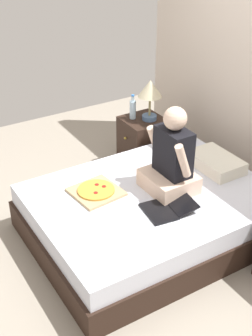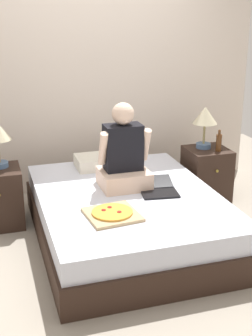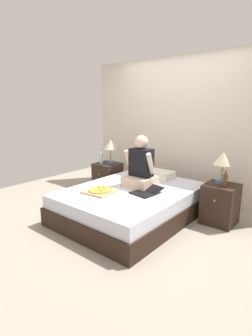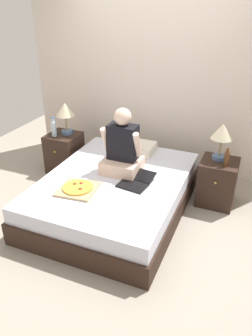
{
  "view_description": "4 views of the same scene",
  "coord_description": "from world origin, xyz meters",
  "px_view_note": "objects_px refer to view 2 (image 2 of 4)",
  "views": [
    {
      "loc": [
        2.8,
        -1.97,
        2.74
      ],
      "look_at": [
        -0.13,
        -0.18,
        0.69
      ],
      "focal_mm": 50.0,
      "sensor_mm": 36.0,
      "label": 1
    },
    {
      "loc": [
        -1.15,
        -3.68,
        2.04
      ],
      "look_at": [
        -0.04,
        -0.07,
        0.71
      ],
      "focal_mm": 50.0,
      "sensor_mm": 36.0,
      "label": 2
    },
    {
      "loc": [
        2.29,
        -2.92,
        1.65
      ],
      "look_at": [
        -0.01,
        -0.13,
        0.79
      ],
      "focal_mm": 28.0,
      "sensor_mm": 36.0,
      "label": 3
    },
    {
      "loc": [
        1.41,
        -3.02,
        2.33
      ],
      "look_at": [
        0.15,
        -0.01,
        0.6
      ],
      "focal_mm": 35.0,
      "sensor_mm": 36.0,
      "label": 4
    }
  ],
  "objects_px": {
    "person_seated": "(123,156)",
    "bed": "(128,216)",
    "pizza_box": "(112,214)",
    "laptop": "(158,189)",
    "beer_bottle": "(219,142)",
    "lamp_on_right_nightstand": "(205,118)",
    "nightstand_right": "(206,174)"
  },
  "relations": [
    {
      "from": "bed",
      "to": "beer_bottle",
      "type": "bearing_deg",
      "value": 24.56
    },
    {
      "from": "bed",
      "to": "pizza_box",
      "type": "xyz_separation_m",
      "value": [
        -0.26,
        -0.41,
        0.24
      ]
    },
    {
      "from": "bed",
      "to": "lamp_on_right_nightstand",
      "type": "xyz_separation_m",
      "value": [
        1.07,
        0.68,
        0.68
      ]
    },
    {
      "from": "nightstand_right",
      "to": "laptop",
      "type": "distance_m",
      "value": 1.08
    },
    {
      "from": "laptop",
      "to": "bed",
      "type": "bearing_deg",
      "value": 171.32
    },
    {
      "from": "nightstand_right",
      "to": "person_seated",
      "type": "height_order",
      "value": "person_seated"
    },
    {
      "from": "bed",
      "to": "nightstand_right",
      "type": "bearing_deg",
      "value": 29.98
    },
    {
      "from": "person_seated",
      "to": "pizza_box",
      "type": "bearing_deg",
      "value": -114.71
    },
    {
      "from": "person_seated",
      "to": "bed",
      "type": "bearing_deg",
      "value": -95.65
    },
    {
      "from": "lamp_on_right_nightstand",
      "to": "nightstand_right",
      "type": "bearing_deg",
      "value": -59.07
    },
    {
      "from": "bed",
      "to": "beer_bottle",
      "type": "height_order",
      "value": "beer_bottle"
    },
    {
      "from": "person_seated",
      "to": "pizza_box",
      "type": "distance_m",
      "value": 0.71
    },
    {
      "from": "lamp_on_right_nightstand",
      "to": "pizza_box",
      "type": "height_order",
      "value": "lamp_on_right_nightstand"
    },
    {
      "from": "person_seated",
      "to": "lamp_on_right_nightstand",
      "type": "bearing_deg",
      "value": 25.43
    },
    {
      "from": "person_seated",
      "to": "laptop",
      "type": "height_order",
      "value": "person_seated"
    },
    {
      "from": "bed",
      "to": "lamp_on_right_nightstand",
      "type": "height_order",
      "value": "lamp_on_right_nightstand"
    },
    {
      "from": "laptop",
      "to": "lamp_on_right_nightstand",
      "type": "bearing_deg",
      "value": 42.42
    },
    {
      "from": "lamp_on_right_nightstand",
      "to": "pizza_box",
      "type": "xyz_separation_m",
      "value": [
        -1.33,
        -1.1,
        -0.44
      ]
    },
    {
      "from": "nightstand_right",
      "to": "laptop",
      "type": "xyz_separation_m",
      "value": [
        -0.83,
        -0.68,
        0.18
      ]
    },
    {
      "from": "bed",
      "to": "person_seated",
      "type": "height_order",
      "value": "person_seated"
    },
    {
      "from": "bed",
      "to": "beer_bottle",
      "type": "relative_size",
      "value": 9.12
    },
    {
      "from": "lamp_on_right_nightstand",
      "to": "person_seated",
      "type": "height_order",
      "value": "person_seated"
    },
    {
      "from": "bed",
      "to": "person_seated",
      "type": "bearing_deg",
      "value": 84.35
    },
    {
      "from": "bed",
      "to": "lamp_on_right_nightstand",
      "type": "distance_m",
      "value": 1.44
    },
    {
      "from": "person_seated",
      "to": "laptop",
      "type": "relative_size",
      "value": 1.72
    },
    {
      "from": "nightstand_right",
      "to": "beer_bottle",
      "type": "xyz_separation_m",
      "value": [
        0.07,
        -0.1,
        0.38
      ]
    },
    {
      "from": "person_seated",
      "to": "laptop",
      "type": "distance_m",
      "value": 0.43
    },
    {
      "from": "beer_bottle",
      "to": "laptop",
      "type": "height_order",
      "value": "beer_bottle"
    },
    {
      "from": "lamp_on_right_nightstand",
      "to": "person_seated",
      "type": "xyz_separation_m",
      "value": [
        -1.05,
        -0.5,
        -0.17
      ]
    },
    {
      "from": "person_seated",
      "to": "pizza_box",
      "type": "relative_size",
      "value": 1.77
    },
    {
      "from": "beer_bottle",
      "to": "laptop",
      "type": "relative_size",
      "value": 0.51
    },
    {
      "from": "lamp_on_right_nightstand",
      "to": "laptop",
      "type": "bearing_deg",
      "value": -137.58
    }
  ]
}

